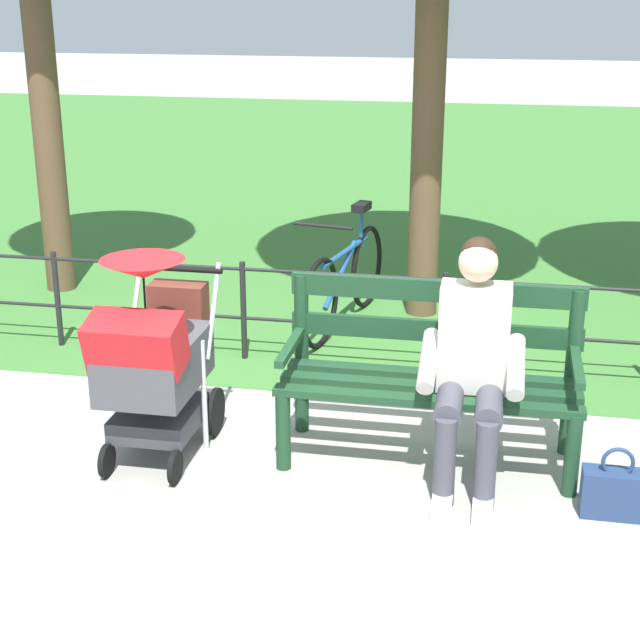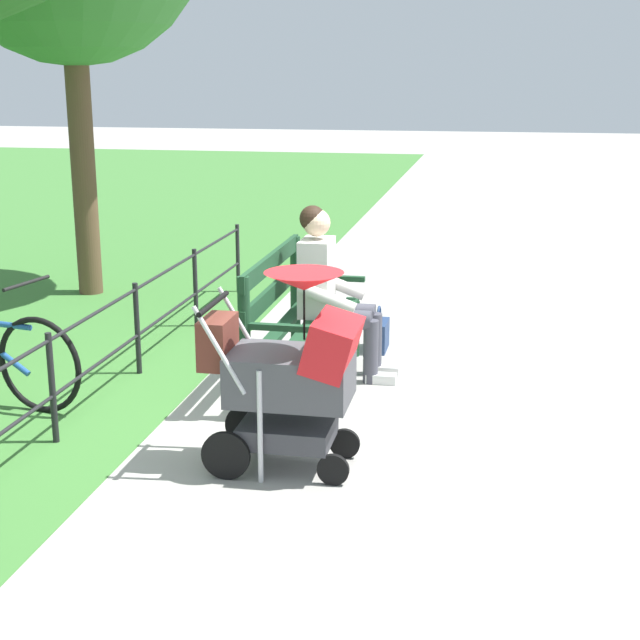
{
  "view_description": "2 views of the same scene",
  "coord_description": "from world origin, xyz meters",
  "px_view_note": "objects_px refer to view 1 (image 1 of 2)",
  "views": [
    {
      "loc": [
        -1.01,
        4.72,
        2.48
      ],
      "look_at": [
        -0.09,
        -0.04,
        0.77
      ],
      "focal_mm": 54.04,
      "sensor_mm": 36.0,
      "label": 1
    },
    {
      "loc": [
        5.62,
        1.29,
        2.21
      ],
      "look_at": [
        -0.15,
        0.17,
        0.63
      ],
      "focal_mm": 52.38,
      "sensor_mm": 36.0,
      "label": 2
    }
  ],
  "objects_px": {
    "handbag": "(615,492)",
    "person_on_bench": "(472,358)",
    "park_bench": "(431,366)",
    "bicycle": "(345,279)",
    "stroller": "(154,356)"
  },
  "relations": [
    {
      "from": "handbag",
      "to": "person_on_bench",
      "type": "bearing_deg",
      "value": -19.84
    },
    {
      "from": "park_bench",
      "to": "person_on_bench",
      "type": "distance_m",
      "value": 0.35
    },
    {
      "from": "park_bench",
      "to": "handbag",
      "type": "relative_size",
      "value": 4.33
    },
    {
      "from": "park_bench",
      "to": "person_on_bench",
      "type": "relative_size",
      "value": 1.26
    },
    {
      "from": "park_bench",
      "to": "bicycle",
      "type": "distance_m",
      "value": 2.19
    },
    {
      "from": "park_bench",
      "to": "stroller",
      "type": "bearing_deg",
      "value": 11.71
    },
    {
      "from": "handbag",
      "to": "bicycle",
      "type": "bearing_deg",
      "value": -55.1
    },
    {
      "from": "person_on_bench",
      "to": "stroller",
      "type": "relative_size",
      "value": 1.11
    },
    {
      "from": "handbag",
      "to": "bicycle",
      "type": "relative_size",
      "value": 0.23
    },
    {
      "from": "park_bench",
      "to": "bicycle",
      "type": "height_order",
      "value": "park_bench"
    },
    {
      "from": "stroller",
      "to": "park_bench",
      "type": "bearing_deg",
      "value": -168.29
    },
    {
      "from": "park_bench",
      "to": "bicycle",
      "type": "bearing_deg",
      "value": -68.37
    },
    {
      "from": "stroller",
      "to": "handbag",
      "type": "xyz_separation_m",
      "value": [
        -2.41,
        0.18,
        -0.47
      ]
    },
    {
      "from": "stroller",
      "to": "handbag",
      "type": "bearing_deg",
      "value": 175.64
    },
    {
      "from": "park_bench",
      "to": "handbag",
      "type": "distance_m",
      "value": 1.14
    }
  ]
}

